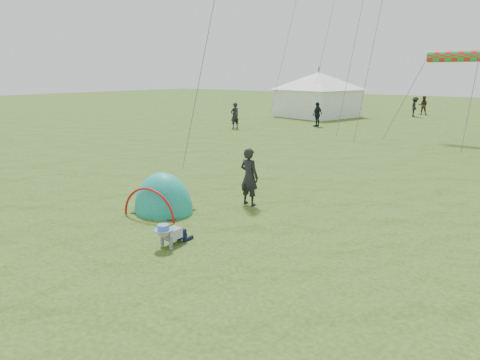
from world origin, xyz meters
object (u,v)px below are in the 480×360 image
Objects in this scene: popup_tent at (164,212)px; standing_adult at (249,177)px; event_marquee at (318,93)px; crawling_toddler at (171,234)px.

standing_adult reaches higher than popup_tent.
popup_tent is 27.89m from event_marquee.
standing_adult is (-0.43, 3.49, 0.55)m from crawling_toddler.
event_marquee is (-9.14, 26.27, 2.03)m from popup_tent.
standing_adult is at bearing 94.94° from crawling_toddler.
popup_tent is at bearing 55.73° from standing_adult.
popup_tent is 0.37× the size of event_marquee.
popup_tent is 1.32× the size of standing_adult.
popup_tent is at bearing 139.14° from crawling_toddler.
event_marquee reaches higher than standing_adult.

